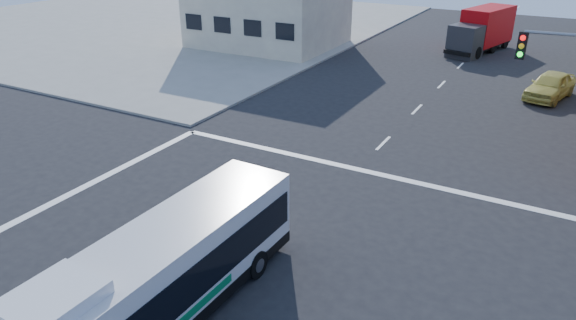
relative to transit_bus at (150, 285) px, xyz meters
The scene contains 6 objects.
ground 3.26m from the transit_bus, 69.76° to the left, with size 120.00×120.00×0.00m, color black.
sidewalk_nw 50.79m from the transit_bus, 132.05° to the left, with size 50.00×50.00×0.15m, color gray.
building_west 36.48m from the transit_bus, 116.13° to the left, with size 12.06×10.06×8.00m.
transit_bus is the anchor object (origin of this frame).
box_truck 39.48m from the transit_bus, 88.09° to the left, with size 4.34×8.46×3.66m.
parked_car 28.99m from the transit_bus, 74.59° to the left, with size 1.98×4.92×1.68m, color #CCC152.
Camera 1 is at (7.44, -10.40, 10.16)m, focal length 32.00 mm.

